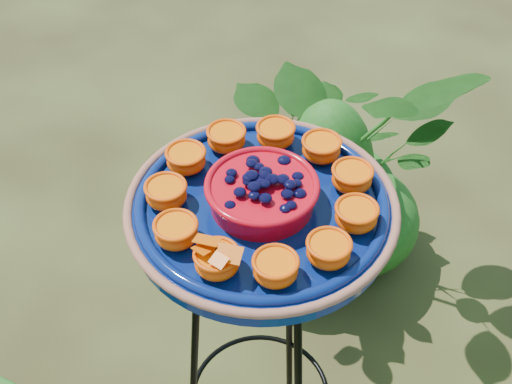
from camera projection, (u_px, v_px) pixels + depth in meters
tripod_stand at (261, 336)px, 1.46m from camera, size 0.37×0.37×0.87m
feeder_dish at (262, 205)px, 1.19m from camera, size 0.52×0.52×0.10m
shrub_back_left at (328, 161)px, 2.07m from camera, size 0.85×0.89×0.77m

